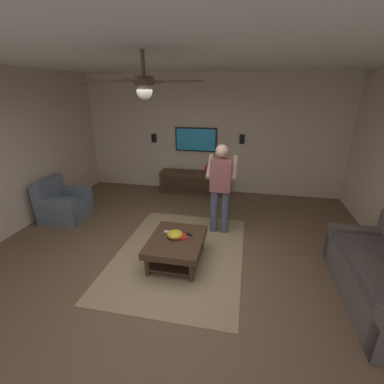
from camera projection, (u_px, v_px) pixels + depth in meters
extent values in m
plane|color=brown|center=(176.00, 269.00, 3.98)|extent=(8.26, 8.26, 0.00)
cube|color=#C6B299|center=(211.00, 135.00, 6.66)|extent=(0.10, 6.60, 2.88)
cube|color=white|center=(170.00, 47.00, 2.94)|extent=(7.08, 6.60, 0.10)
cube|color=#9E8460|center=(180.00, 253.00, 4.35)|extent=(2.74, 2.00, 0.01)
cube|color=#564C47|center=(380.00, 287.00, 3.31)|extent=(1.90, 0.84, 0.42)
cube|color=#564C47|center=(357.00, 245.00, 4.07)|extent=(0.18, 0.84, 0.58)
cube|color=#4A4240|center=(378.00, 268.00, 3.23)|extent=(1.50, 0.60, 0.12)
cube|color=slate|center=(66.00, 209.00, 5.51)|extent=(0.84, 0.84, 0.40)
cube|color=slate|center=(48.00, 189.00, 5.41)|extent=(0.81, 0.22, 0.42)
cube|color=slate|center=(56.00, 212.00, 5.19)|extent=(0.20, 0.81, 0.56)
cube|color=slate|center=(74.00, 199.00, 5.78)|extent=(0.20, 0.81, 0.56)
cube|color=#422B1C|center=(176.00, 241.00, 4.05)|extent=(1.00, 0.80, 0.10)
cylinder|color=#422B1C|center=(202.00, 241.00, 4.44)|extent=(0.07, 0.07, 0.30)
cylinder|color=#422B1C|center=(165.00, 237.00, 4.56)|extent=(0.07, 0.07, 0.30)
cylinder|color=#422B1C|center=(191.00, 272.00, 3.67)|extent=(0.07, 0.07, 0.30)
cylinder|color=#422B1C|center=(147.00, 267.00, 3.80)|extent=(0.07, 0.07, 0.30)
cube|color=#382417|center=(177.00, 255.00, 4.14)|extent=(0.88, 0.68, 0.03)
cube|color=#422B1C|center=(194.00, 182.00, 6.84)|extent=(0.44, 1.70, 0.55)
cube|color=#352216|center=(192.00, 185.00, 6.64)|extent=(0.01, 1.56, 0.39)
cube|color=black|center=(196.00, 140.00, 6.69)|extent=(0.05, 1.04, 0.59)
cube|color=#2393C9|center=(196.00, 140.00, 6.66)|extent=(0.01, 0.98, 0.53)
cylinder|color=#4C5166|center=(225.00, 212.00, 4.88)|extent=(0.14, 0.14, 0.82)
cylinder|color=#4C5166|center=(214.00, 211.00, 4.91)|extent=(0.14, 0.14, 0.82)
cube|color=#8C4C4C|center=(221.00, 175.00, 4.64)|extent=(0.22, 0.36, 0.58)
sphere|color=tan|center=(222.00, 151.00, 4.49)|extent=(0.22, 0.22, 0.22)
cylinder|color=tan|center=(235.00, 168.00, 4.73)|extent=(0.48, 0.09, 0.37)
cylinder|color=tan|center=(210.00, 167.00, 4.82)|extent=(0.48, 0.09, 0.37)
cube|color=white|center=(223.00, 170.00, 4.99)|extent=(0.04, 0.05, 0.16)
ellipsoid|color=gold|center=(175.00, 234.00, 4.04)|extent=(0.24, 0.24, 0.11)
cube|color=white|center=(169.00, 232.00, 4.19)|extent=(0.05, 0.15, 0.02)
cube|color=black|center=(188.00, 234.00, 4.14)|extent=(0.10, 0.15, 0.02)
cube|color=red|center=(179.00, 237.00, 4.05)|extent=(0.21, 0.25, 0.04)
sphere|color=red|center=(209.00, 168.00, 6.68)|extent=(0.22, 0.22, 0.22)
cube|color=black|center=(242.00, 139.00, 6.46)|extent=(0.06, 0.12, 0.22)
cube|color=black|center=(154.00, 138.00, 6.91)|extent=(0.06, 0.12, 0.22)
cylinder|color=#4C3828|center=(143.00, 65.00, 2.61)|extent=(0.04, 0.04, 0.28)
cylinder|color=#4C3828|center=(144.00, 81.00, 2.66)|extent=(0.20, 0.20, 0.08)
sphere|color=silver|center=(145.00, 91.00, 2.69)|extent=(0.16, 0.16, 0.16)
cube|color=brown|center=(153.00, 82.00, 2.95)|extent=(0.56, 0.15, 0.02)
cube|color=brown|center=(111.00, 81.00, 2.64)|extent=(0.25, 0.57, 0.02)
cube|color=brown|center=(137.00, 80.00, 2.36)|extent=(0.57, 0.22, 0.02)
cube|color=brown|center=(175.00, 81.00, 2.73)|extent=(0.36, 0.55, 0.02)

